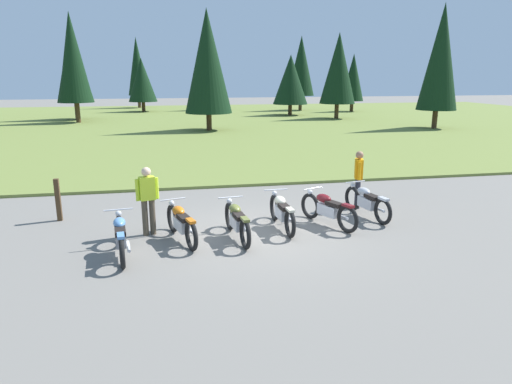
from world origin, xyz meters
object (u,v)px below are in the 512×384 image
(rider_checking_bike, at_px, (358,176))
(motorcycle_maroon, at_px, (328,209))
(motorcycle_cream, at_px, (282,211))
(motorcycle_sky_blue, at_px, (121,236))
(motorcycle_silver, at_px, (367,201))
(motorcycle_orange, at_px, (181,223))
(trail_marker_post, at_px, (58,200))
(motorcycle_olive, at_px, (237,221))
(rider_with_back_turned, at_px, (148,197))

(rider_checking_bike, bearing_deg, motorcycle_maroon, -135.80)
(motorcycle_cream, xyz_separation_m, rider_checking_bike, (2.62, 1.36, 0.51))
(motorcycle_sky_blue, bearing_deg, motorcycle_silver, 13.83)
(motorcycle_orange, xyz_separation_m, motorcycle_maroon, (3.74, 0.42, 0.00))
(motorcycle_orange, bearing_deg, motorcycle_maroon, 6.45)
(trail_marker_post, bearing_deg, motorcycle_silver, -9.01)
(motorcycle_orange, xyz_separation_m, rider_checking_bike, (5.14, 1.78, 0.51))
(motorcycle_olive, xyz_separation_m, motorcycle_cream, (1.23, 0.53, 0.00))
(motorcycle_olive, distance_m, rider_with_back_turned, 2.21)
(motorcycle_sky_blue, height_order, rider_with_back_turned, rider_with_back_turned)
(rider_checking_bike, distance_m, trail_marker_post, 8.28)
(motorcycle_sky_blue, distance_m, rider_with_back_turned, 1.45)
(motorcycle_orange, bearing_deg, rider_with_back_turned, 142.70)
(rider_checking_bike, xyz_separation_m, rider_with_back_turned, (-5.89, -1.21, 0.00))
(rider_with_back_turned, bearing_deg, motorcycle_olive, -18.34)
(motorcycle_maroon, bearing_deg, motorcycle_sky_blue, -167.78)
(motorcycle_maroon, bearing_deg, motorcycle_silver, 19.93)
(rider_with_back_turned, bearing_deg, motorcycle_sky_blue, -114.10)
(motorcycle_sky_blue, bearing_deg, rider_checking_bike, 20.85)
(motorcycle_sky_blue, relative_size, motorcycle_orange, 1.02)
(motorcycle_sky_blue, height_order, rider_checking_bike, rider_checking_bike)
(motorcycle_sky_blue, xyz_separation_m, motorcycle_maroon, (5.04, 1.09, 0.00))
(motorcycle_cream, bearing_deg, motorcycle_orange, -170.56)
(motorcycle_sky_blue, relative_size, motorcycle_maroon, 1.06)
(motorcycle_orange, distance_m, motorcycle_silver, 5.10)
(motorcycle_cream, bearing_deg, rider_checking_bike, 27.54)
(trail_marker_post, bearing_deg, rider_with_back_turned, -34.09)
(motorcycle_maroon, relative_size, rider_checking_bike, 1.18)
(motorcycle_olive, height_order, rider_checking_bike, rider_checking_bike)
(motorcycle_orange, relative_size, motorcycle_maroon, 1.04)
(motorcycle_olive, xyz_separation_m, motorcycle_silver, (3.73, 1.00, 0.00))
(motorcycle_silver, bearing_deg, motorcycle_cream, -169.38)
(trail_marker_post, bearing_deg, motorcycle_olive, -27.35)
(motorcycle_sky_blue, height_order, motorcycle_maroon, same)
(trail_marker_post, bearing_deg, motorcycle_cream, -17.32)
(motorcycle_olive, height_order, trail_marker_post, trail_marker_post)
(rider_with_back_turned, bearing_deg, rider_checking_bike, 11.65)
(motorcycle_silver, bearing_deg, rider_checking_bike, 82.70)
(motorcycle_olive, relative_size, motorcycle_cream, 1.00)
(motorcycle_sky_blue, bearing_deg, motorcycle_orange, 27.17)
(motorcycle_olive, xyz_separation_m, rider_with_back_turned, (-2.04, 0.68, 0.51))
(motorcycle_cream, distance_m, rider_with_back_turned, 3.31)
(motorcycle_cream, bearing_deg, motorcycle_olive, -156.77)
(motorcycle_orange, relative_size, rider_checking_bike, 1.23)
(motorcycle_cream, xyz_separation_m, motorcycle_silver, (2.50, 0.47, 0.00))
(motorcycle_olive, height_order, motorcycle_silver, same)
(trail_marker_post, bearing_deg, rider_checking_bike, -2.75)
(motorcycle_orange, relative_size, motorcycle_cream, 0.97)
(motorcycle_maroon, height_order, trail_marker_post, trail_marker_post)
(motorcycle_maroon, distance_m, trail_marker_post, 7.09)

